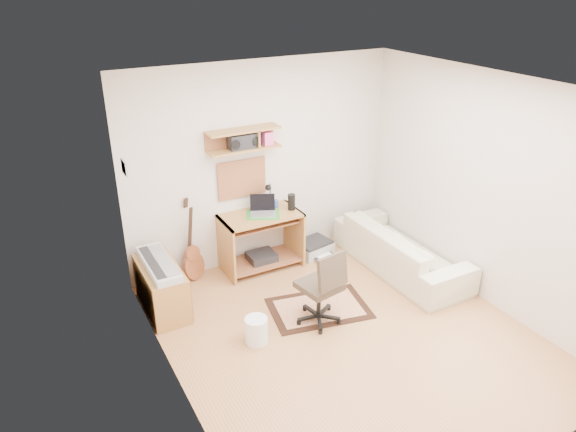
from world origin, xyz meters
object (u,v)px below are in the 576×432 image
desk (261,241)px  sofa (402,242)px  printer (313,248)px  cabinet (161,288)px  task_chair (319,286)px

desk → sofa: size_ratio=0.51×
printer → sofa: size_ratio=0.24×
cabinet → sofa: 3.02m
task_chair → printer: size_ratio=1.93×
cabinet → printer: 2.21m
cabinet → sofa: bearing=-10.9°
printer → sofa: bearing=-58.7°
desk → task_chair: bearing=-88.7°
sofa → task_chair: bearing=107.3°
task_chair → cabinet: size_ratio=1.01×
cabinet → sofa: size_ratio=0.46×
task_chair → printer: task_chair is taller
desk → printer: desk is taller
task_chair → cabinet: task_chair is taller
task_chair → sofa: task_chair is taller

